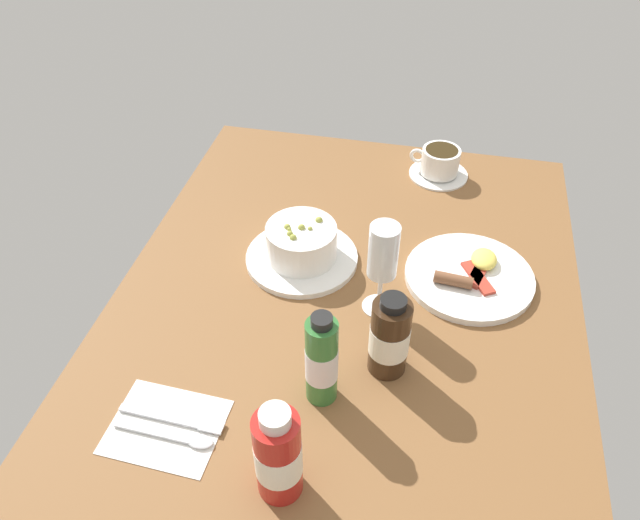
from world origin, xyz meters
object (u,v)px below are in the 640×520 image
(wine_glass, at_px, (383,256))
(sauce_bottle_brown, at_px, (389,337))
(porridge_bowl, at_px, (301,245))
(sauce_bottle_red, at_px, (278,455))
(breakfast_plate, at_px, (470,275))
(coffee_cup, at_px, (440,163))
(cutlery_setting, at_px, (169,427))
(sauce_bottle_green, at_px, (320,360))

(wine_glass, relative_size, sauce_bottle_brown, 1.17)
(porridge_bowl, bearing_deg, sauce_bottle_red, 9.84)
(porridge_bowl, relative_size, breakfast_plate, 0.90)
(wine_glass, bearing_deg, sauce_bottle_red, -12.81)
(breakfast_plate, bearing_deg, coffee_cup, -166.28)
(sauce_bottle_brown, bearing_deg, cutlery_setting, -58.67)
(coffee_cup, relative_size, sauce_bottle_brown, 0.89)
(wine_glass, bearing_deg, cutlery_setting, -40.70)
(sauce_bottle_red, height_order, sauce_bottle_brown, sauce_bottle_red)
(coffee_cup, bearing_deg, breakfast_plate, 13.72)
(sauce_bottle_green, relative_size, sauce_bottle_red, 1.02)
(cutlery_setting, distance_m, breakfast_plate, 0.60)
(sauce_bottle_brown, xyz_separation_m, breakfast_plate, (-0.24, 0.13, -0.06))
(wine_glass, distance_m, sauce_bottle_red, 0.38)
(cutlery_setting, distance_m, sauce_bottle_green, 0.25)
(sauce_bottle_red, relative_size, breakfast_plate, 0.72)
(sauce_bottle_red, bearing_deg, coffee_cup, 168.99)
(porridge_bowl, xyz_separation_m, cutlery_setting, (0.41, -0.11, -0.04))
(coffee_cup, distance_m, sauce_bottle_brown, 0.58)
(sauce_bottle_green, bearing_deg, wine_glass, 163.07)
(wine_glass, xyz_separation_m, sauce_bottle_green, (0.21, -0.06, -0.04))
(coffee_cup, bearing_deg, sauce_bottle_red, -11.01)
(coffee_cup, xyz_separation_m, sauce_bottle_red, (0.81, -0.16, 0.05))
(wine_glass, height_order, sauce_bottle_green, wine_glass)
(wine_glass, bearing_deg, coffee_cup, 170.49)
(cutlery_setting, distance_m, sauce_bottle_red, 0.21)
(sauce_bottle_green, height_order, breakfast_plate, sauce_bottle_green)
(sauce_bottle_green, xyz_separation_m, breakfast_plate, (-0.31, 0.22, -0.07))
(cutlery_setting, distance_m, coffee_cup, 0.84)
(coffee_cup, relative_size, breakfast_plate, 0.57)
(cutlery_setting, relative_size, sauce_bottle_red, 1.00)
(cutlery_setting, bearing_deg, sauce_bottle_brown, 121.33)
(sauce_bottle_red, bearing_deg, cutlery_setting, -105.93)
(breakfast_plate, bearing_deg, sauce_bottle_brown, -27.77)
(wine_glass, xyz_separation_m, sauce_bottle_brown, (0.13, 0.03, -0.05))
(sauce_bottle_brown, relative_size, breakfast_plate, 0.65)
(porridge_bowl, distance_m, sauce_bottle_brown, 0.30)
(cutlery_setting, bearing_deg, wine_glass, 139.30)
(coffee_cup, height_order, sauce_bottle_green, sauce_bottle_green)
(porridge_bowl, xyz_separation_m, sauce_bottle_green, (0.30, 0.10, 0.04))
(cutlery_setting, bearing_deg, sauce_bottle_red, 74.07)
(coffee_cup, height_order, breakfast_plate, coffee_cup)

